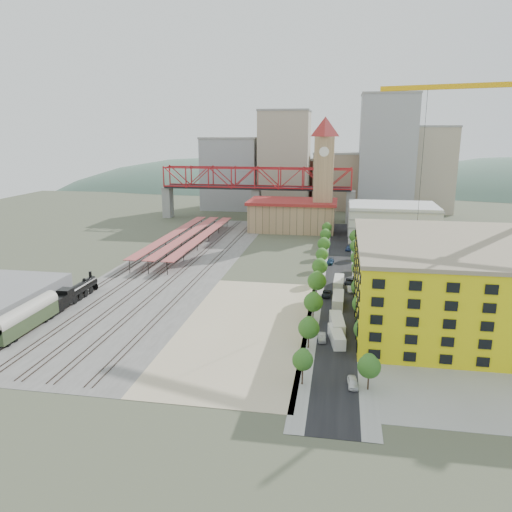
% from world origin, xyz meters
% --- Properties ---
extents(ground, '(400.00, 400.00, 0.00)m').
position_xyz_m(ground, '(0.00, 0.00, 0.00)').
color(ground, '#474C38').
rests_on(ground, ground).
extents(ballast_strip, '(36.00, 165.00, 0.06)m').
position_xyz_m(ballast_strip, '(-36.00, 17.50, 0.03)').
color(ballast_strip, '#605E59').
rests_on(ballast_strip, ground).
extents(dirt_lot, '(28.00, 67.00, 0.06)m').
position_xyz_m(dirt_lot, '(-4.00, -31.50, 0.03)').
color(dirt_lot, tan).
rests_on(dirt_lot, ground).
extents(street_asphalt, '(12.00, 170.00, 0.06)m').
position_xyz_m(street_asphalt, '(16.00, 15.00, 0.03)').
color(street_asphalt, black).
rests_on(street_asphalt, ground).
extents(sidewalk_west, '(3.00, 170.00, 0.04)m').
position_xyz_m(sidewalk_west, '(10.50, 15.00, 0.02)').
color(sidewalk_west, gray).
rests_on(sidewalk_west, ground).
extents(sidewalk_east, '(3.00, 170.00, 0.04)m').
position_xyz_m(sidewalk_east, '(21.50, 15.00, 0.02)').
color(sidewalk_east, gray).
rests_on(sidewalk_east, ground).
extents(construction_pad, '(50.00, 90.00, 0.06)m').
position_xyz_m(construction_pad, '(45.00, -20.00, 0.03)').
color(construction_pad, gray).
rests_on(construction_pad, ground).
extents(rail_tracks, '(26.56, 160.00, 0.18)m').
position_xyz_m(rail_tracks, '(-37.80, 17.50, 0.15)').
color(rail_tracks, '#382B23').
rests_on(rail_tracks, ground).
extents(platform_canopies, '(16.00, 80.00, 4.12)m').
position_xyz_m(platform_canopies, '(-41.00, 45.00, 3.99)').
color(platform_canopies, '#B05144').
rests_on(platform_canopies, ground).
extents(station_hall, '(38.00, 24.00, 13.10)m').
position_xyz_m(station_hall, '(-5.00, 82.00, 6.67)').
color(station_hall, tan).
rests_on(station_hall, ground).
extents(clock_tower, '(12.00, 12.00, 52.00)m').
position_xyz_m(clock_tower, '(8.00, 79.99, 28.70)').
color(clock_tower, tan).
rests_on(clock_tower, ground).
extents(parking_garage, '(34.00, 26.00, 14.00)m').
position_xyz_m(parking_garage, '(36.00, 70.00, 7.00)').
color(parking_garage, silver).
rests_on(parking_garage, ground).
extents(truss_bridge, '(94.00, 9.60, 25.60)m').
position_xyz_m(truss_bridge, '(-25.00, 105.00, 18.86)').
color(truss_bridge, gray).
rests_on(truss_bridge, ground).
extents(construction_building, '(44.60, 50.60, 18.80)m').
position_xyz_m(construction_building, '(42.00, -20.00, 9.41)').
color(construction_building, yellow).
rests_on(construction_building, ground).
extents(street_trees, '(15.40, 124.40, 8.00)m').
position_xyz_m(street_trees, '(16.00, 5.00, 0.00)').
color(street_trees, '#2F5C1B').
rests_on(street_trees, ground).
extents(skyline, '(133.00, 46.00, 60.00)m').
position_xyz_m(skyline, '(7.47, 142.31, 22.81)').
color(skyline, '#9EA0A3').
rests_on(skyline, ground).
extents(distant_hills, '(647.00, 264.00, 227.00)m').
position_xyz_m(distant_hills, '(45.28, 260.00, -79.54)').
color(distant_hills, '#4C6B59').
rests_on(distant_hills, ground).
extents(locomotive, '(3.08, 23.77, 5.94)m').
position_xyz_m(locomotive, '(-50.00, -22.41, 2.22)').
color(locomotive, black).
rests_on(locomotive, ground).
extents(coach, '(3.41, 19.81, 6.22)m').
position_xyz_m(coach, '(-50.00, -41.83, 3.31)').
color(coach, '#2F3B20').
rests_on(coach, ground).
extents(site_trailer_a, '(3.89, 9.42, 2.50)m').
position_xyz_m(site_trailer_a, '(16.00, -36.29, 1.25)').
color(site_trailer_a, silver).
rests_on(site_trailer_a, ground).
extents(site_trailer_b, '(3.67, 10.29, 2.76)m').
position_xyz_m(site_trailer_b, '(16.00, -29.51, 1.38)').
color(site_trailer_b, silver).
rests_on(site_trailer_b, ground).
extents(site_trailer_c, '(2.82, 10.09, 2.75)m').
position_xyz_m(site_trailer_c, '(16.00, -13.66, 1.38)').
color(site_trailer_c, silver).
rests_on(site_trailer_c, ground).
extents(site_trailer_d, '(2.89, 9.95, 2.70)m').
position_xyz_m(site_trailer_d, '(16.00, 1.24, 1.35)').
color(site_trailer_d, silver).
rests_on(site_trailer_d, ground).
extents(car_0, '(2.16, 4.26, 1.39)m').
position_xyz_m(car_0, '(13.00, -36.15, 0.70)').
color(car_0, silver).
rests_on(car_0, ground).
extents(car_1, '(1.74, 4.33, 1.40)m').
position_xyz_m(car_1, '(13.00, -35.87, 0.70)').
color(car_1, '#A5A6AB').
rests_on(car_1, ground).
extents(car_2, '(2.60, 5.19, 1.41)m').
position_xyz_m(car_2, '(13.00, -7.23, 0.71)').
color(car_2, black).
rests_on(car_2, ground).
extents(car_3, '(2.62, 5.40, 1.51)m').
position_xyz_m(car_3, '(13.00, 26.46, 0.76)').
color(car_3, navy).
rests_on(car_3, ground).
extents(car_4, '(2.05, 4.38, 1.45)m').
position_xyz_m(car_4, '(19.00, -54.36, 0.72)').
color(car_4, white).
rests_on(car_4, ground).
extents(car_5, '(2.18, 4.54, 1.44)m').
position_xyz_m(car_5, '(19.00, -2.09, 0.72)').
color(car_5, '#A7A7AD').
rests_on(car_5, ground).
extents(car_6, '(2.78, 5.23, 1.40)m').
position_xyz_m(car_6, '(19.00, 4.96, 0.70)').
color(car_6, black).
rests_on(car_6, ground).
extents(car_7, '(2.35, 5.06, 1.43)m').
position_xyz_m(car_7, '(19.00, 46.64, 0.72)').
color(car_7, navy).
rests_on(car_7, ground).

